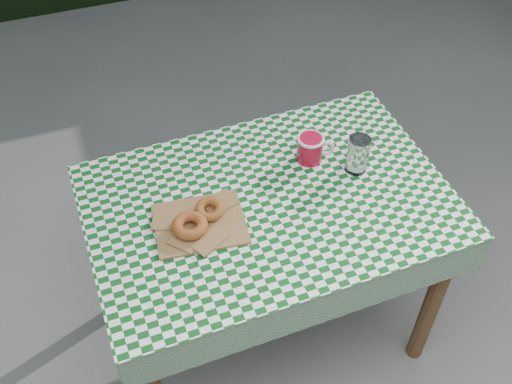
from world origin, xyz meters
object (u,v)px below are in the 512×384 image
coffee_mug (310,149)px  drinking_glass (358,154)px  table (267,272)px  paper_bag (200,223)px

coffee_mug → drinking_glass: 0.16m
table → drinking_glass: (0.32, 0.04, 0.45)m
paper_bag → drinking_glass: 0.56m
paper_bag → drinking_glass: (0.55, 0.06, 0.06)m
paper_bag → coffee_mug: (0.42, 0.15, 0.04)m
paper_bag → coffee_mug: size_ratio=1.62×
paper_bag → drinking_glass: size_ratio=2.10×
table → coffee_mug: 0.49m
coffee_mug → drinking_glass: drinking_glass is taller
coffee_mug → drinking_glass: bearing=-20.6°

